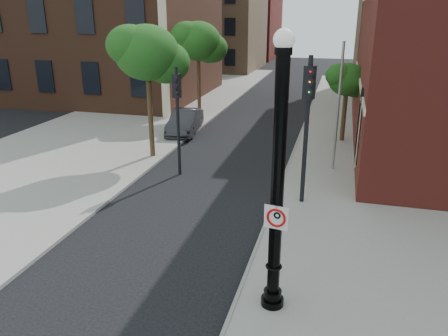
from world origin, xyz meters
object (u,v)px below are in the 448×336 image
(traffic_signal_left, at_px, (177,104))
(traffic_signal_right, at_px, (308,108))
(lamppost, at_px, (277,195))
(no_parking_sign, at_px, (276,217))
(parked_car, at_px, (185,122))

(traffic_signal_left, height_order, traffic_signal_right, traffic_signal_right)
(lamppost, bearing_deg, traffic_signal_right, 89.06)
(lamppost, xyz_separation_m, traffic_signal_right, (0.10, 6.33, 0.65))
(lamppost, relative_size, traffic_signal_right, 1.20)
(no_parking_sign, relative_size, traffic_signal_right, 0.10)
(traffic_signal_left, bearing_deg, parked_car, 114.94)
(no_parking_sign, relative_size, traffic_signal_left, 0.12)
(lamppost, xyz_separation_m, traffic_signal_left, (-5.42, 8.11, 0.14))
(no_parking_sign, relative_size, parked_car, 0.13)
(parked_car, relative_size, traffic_signal_left, 0.89)
(no_parking_sign, bearing_deg, traffic_signal_right, 98.26)
(no_parking_sign, height_order, parked_car, no_parking_sign)
(parked_car, height_order, traffic_signal_right, traffic_signal_right)
(no_parking_sign, height_order, traffic_signal_right, traffic_signal_right)
(lamppost, bearing_deg, traffic_signal_left, 123.75)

